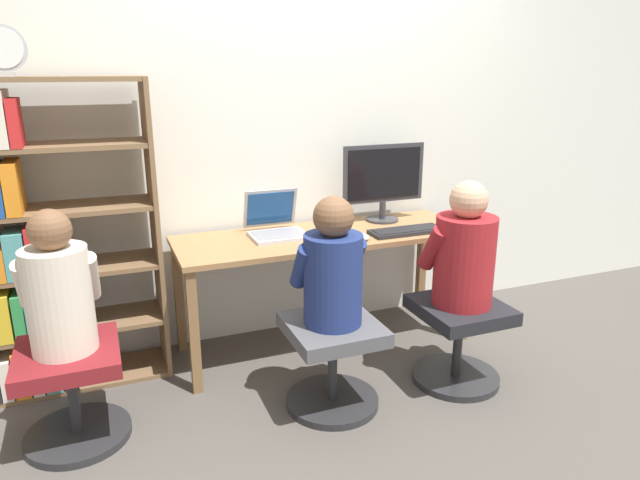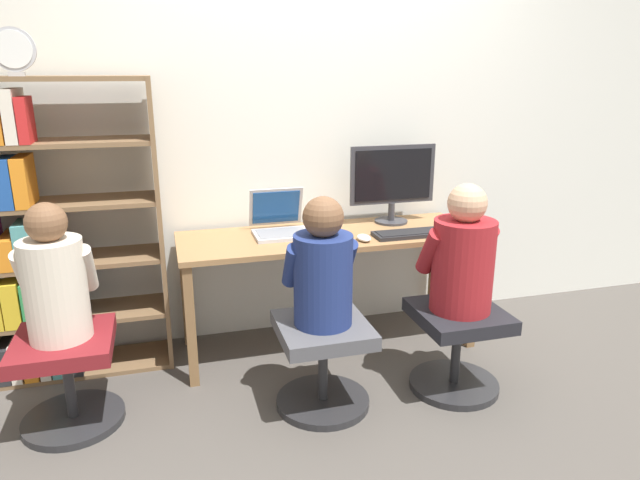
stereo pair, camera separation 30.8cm
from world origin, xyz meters
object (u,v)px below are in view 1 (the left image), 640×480
object	(u,v)px
office_chair_right	(333,356)
desktop_monitor	(384,180)
laptop	(276,226)
bookshelf	(35,252)
person_at_laptop	(333,269)
office_chair_side	(72,386)
keyboard	(407,231)
office_chair_left	(458,335)
person_near_shelf	(58,290)
person_at_monitor	(464,252)
desk_clock	(3,49)

from	to	relation	value
office_chair_right	desktop_monitor	bearing A→B (deg)	49.15
laptop	bookshelf	distance (m)	1.24
person_at_laptop	office_chair_side	xyz separation A→B (m)	(-1.18, 0.17, -0.45)
keyboard	office_chair_left	bearing A→B (deg)	-83.81
laptop	keyboard	world-z (taller)	laptop
desktop_monitor	office_chair_left	xyz separation A→B (m)	(0.05, -0.79, -0.69)
office_chair_side	person_near_shelf	xyz separation A→B (m)	(0.00, 0.00, 0.46)
person_at_laptop	person_at_monitor	bearing A→B (deg)	-2.53
laptop	person_near_shelf	distance (m)	1.24
keyboard	desk_clock	world-z (taller)	desk_clock
office_chair_left	bookshelf	bearing A→B (deg)	159.79
keyboard	bookshelf	world-z (taller)	bookshelf
office_chair_left	keyboard	bearing A→B (deg)	96.19
office_chair_side	keyboard	bearing A→B (deg)	8.73
bookshelf	desk_clock	size ratio (longest dim) A/B	7.27
desk_clock	keyboard	bearing A→B (deg)	-4.77
keyboard	bookshelf	distance (m)	1.97
office_chair_left	bookshelf	world-z (taller)	bookshelf
laptop	keyboard	xyz separation A→B (m)	(0.71, -0.24, -0.04)
keyboard	person_at_monitor	size ratio (longest dim) A/B	0.68
desktop_monitor	desk_clock	size ratio (longest dim) A/B	2.48
office_chair_left	person_at_monitor	bearing A→B (deg)	90.00
office_chair_right	office_chair_side	distance (m)	1.19
office_chair_right	person_near_shelf	bearing A→B (deg)	171.33
bookshelf	keyboard	bearing A→B (deg)	-7.29
keyboard	office_chair_left	distance (m)	0.67
keyboard	office_chair_right	bearing A→B (deg)	-145.10
laptop	office_chair_left	size ratio (longest dim) A/B	0.69
office_chair_left	office_chair_right	bearing A→B (deg)	177.44
bookshelf	desktop_monitor	bearing A→B (deg)	1.50
desktop_monitor	person_at_laptop	size ratio (longest dim) A/B	0.87
desktop_monitor	person_at_monitor	size ratio (longest dim) A/B	0.83
keyboard	bookshelf	bearing A→B (deg)	172.71
person_at_laptop	bookshelf	bearing A→B (deg)	151.58
desktop_monitor	desk_clock	distance (m)	2.09
keyboard	office_chair_side	distance (m)	1.91
office_chair_left	person_near_shelf	bearing A→B (deg)	173.60
laptop	person_at_laptop	xyz separation A→B (m)	(0.06, -0.69, -0.04)
office_chair_right	person_at_monitor	distance (m)	0.85
person_at_monitor	person_near_shelf	size ratio (longest dim) A/B	1.03
desktop_monitor	person_at_laptop	bearing A→B (deg)	-131.01
desktop_monitor	desk_clock	bearing A→B (deg)	-175.95
office_chair_right	person_at_monitor	xyz separation A→B (m)	(0.71, -0.03, 0.46)
person_at_laptop	office_chair_right	bearing A→B (deg)	-90.00
bookshelf	person_near_shelf	size ratio (longest dim) A/B	2.52
keyboard	person_at_monitor	bearing A→B (deg)	-83.75
desktop_monitor	office_chair_right	xyz separation A→B (m)	(-0.66, -0.76, -0.69)
office_chair_left	office_chair_right	size ratio (longest dim) A/B	1.00
keyboard	desk_clock	xyz separation A→B (m)	(-1.96, 0.16, 0.98)
person_near_shelf	office_chair_left	bearing A→B (deg)	-6.40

